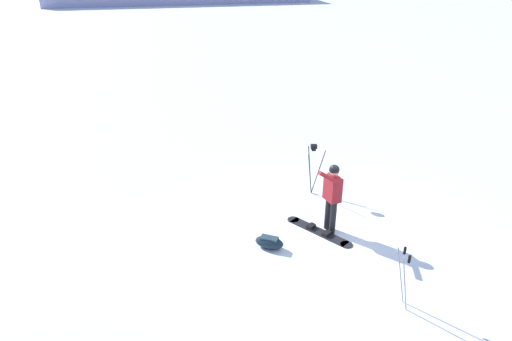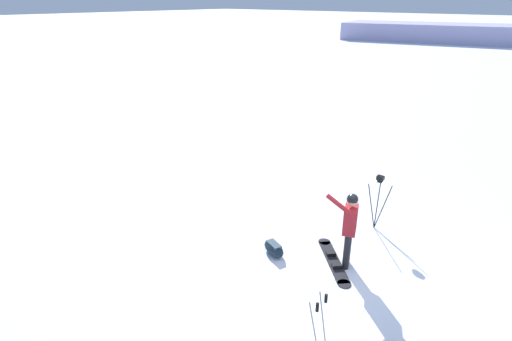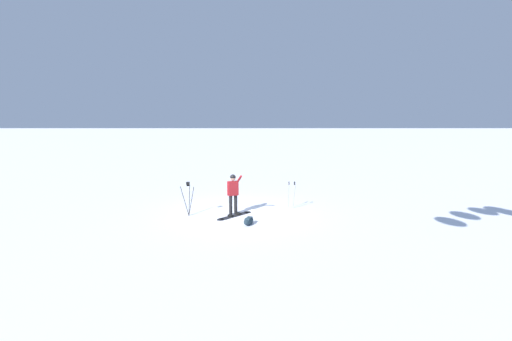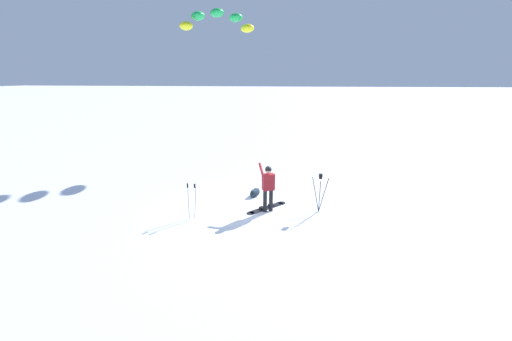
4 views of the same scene
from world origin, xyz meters
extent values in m
plane|color=white|center=(0.00, 0.00, 0.00)|extent=(300.00, 300.00, 0.00)
cylinder|color=black|center=(-0.19, -0.24, 0.41)|extent=(0.14, 0.14, 0.81)
cylinder|color=black|center=(-0.39, -0.32, 0.41)|extent=(0.14, 0.14, 0.81)
cube|color=maroon|center=(-0.29, -0.28, 1.10)|extent=(0.47, 0.39, 0.58)
sphere|color=tan|center=(-0.29, -0.28, 1.53)|extent=(0.22, 0.22, 0.22)
sphere|color=black|center=(-0.29, -0.28, 1.56)|extent=(0.23, 0.23, 0.23)
cylinder|color=maroon|center=(-0.03, -0.43, 1.50)|extent=(0.29, 0.52, 0.40)
cylinder|color=maroon|center=(-0.48, -0.34, 1.10)|extent=(0.09, 0.09, 0.58)
cube|color=black|center=(-0.22, -0.53, 0.01)|extent=(1.24, 1.28, 0.02)
cylinder|color=black|center=(0.29, 0.01, 0.01)|extent=(0.28, 0.28, 0.02)
cylinder|color=black|center=(-0.74, -1.08, 0.01)|extent=(0.28, 0.28, 0.02)
cube|color=black|center=(-0.07, -0.37, 0.06)|extent=(0.24, 0.24, 0.08)
cube|color=black|center=(-0.38, -0.69, 0.06)|extent=(0.24, 0.24, 0.08)
ellipsoid|color=#192833|center=(0.38, -1.69, 0.14)|extent=(0.50, 0.70, 0.27)
cube|color=#263A47|center=(0.38, -1.69, 0.23)|extent=(0.30, 0.42, 0.08)
cylinder|color=#262628|center=(-2.09, -0.33, 0.62)|extent=(0.04, 0.33, 1.24)
cylinder|color=#262628|center=(-2.24, -0.54, 0.62)|extent=(0.32, 0.13, 1.24)
cylinder|color=#262628|center=(-1.96, -0.57, 0.62)|extent=(0.30, 0.19, 1.24)
cube|color=black|center=(-2.09, -0.49, 1.27)|extent=(0.10, 0.10, 0.06)
cube|color=black|center=(-2.09, -0.49, 1.35)|extent=(0.12, 0.16, 0.10)
cylinder|color=gray|center=(2.08, 0.59, 0.61)|extent=(0.06, 0.27, 1.20)
cylinder|color=black|center=(2.08, 0.59, 1.15)|extent=(0.05, 0.05, 0.14)
cylinder|color=gray|center=(2.32, 0.60, 0.61)|extent=(0.09, 0.26, 1.20)
cylinder|color=black|center=(2.32, 0.60, 1.15)|extent=(0.05, 0.05, 0.14)
camera|label=1|loc=(8.52, -2.05, 5.85)|focal=31.78mm
camera|label=2|loc=(6.35, 2.87, 5.22)|focal=28.39mm
camera|label=3|loc=(0.65, -14.17, 3.87)|focal=24.25mm
camera|label=4|loc=(-1.29, 10.10, 4.63)|focal=22.11mm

